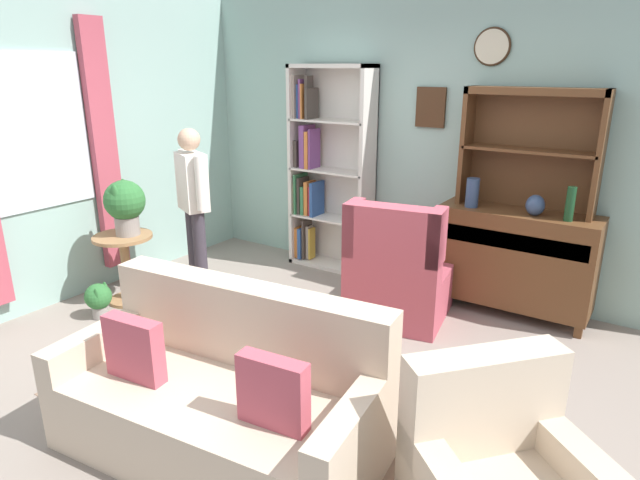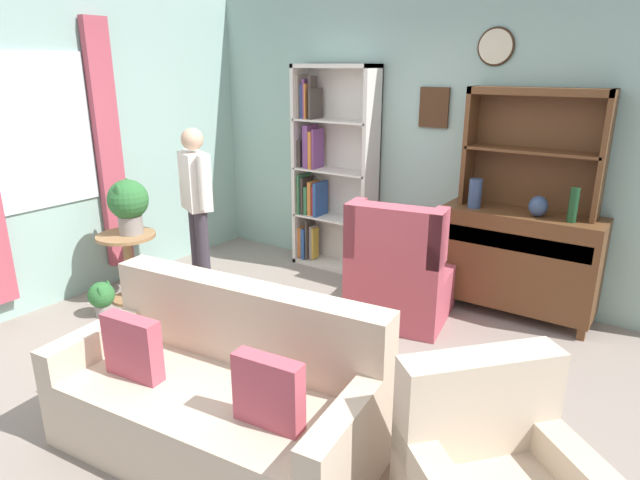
% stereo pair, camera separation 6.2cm
% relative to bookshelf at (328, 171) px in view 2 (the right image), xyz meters
% --- Properties ---
extents(ground_plane, '(5.40, 4.60, 0.02)m').
position_rel_bookshelf_xyz_m(ground_plane, '(1.01, -1.94, -1.04)').
color(ground_plane, gray).
extents(wall_back, '(5.00, 0.09, 2.80)m').
position_rel_bookshelf_xyz_m(wall_back, '(1.02, 0.18, 0.37)').
color(wall_back, '#93B7AD').
rests_on(wall_back, ground_plane).
extents(wall_left, '(0.16, 4.20, 2.80)m').
position_rel_bookshelf_xyz_m(wall_left, '(-1.51, -1.97, 0.37)').
color(wall_left, '#93B7AD').
rests_on(wall_left, ground_plane).
extents(area_rug, '(2.91, 1.80, 0.01)m').
position_rel_bookshelf_xyz_m(area_rug, '(1.21, -2.24, -1.03)').
color(area_rug, '#846651').
rests_on(area_rug, ground_plane).
extents(bookshelf, '(0.90, 0.30, 2.10)m').
position_rel_bookshelf_xyz_m(bookshelf, '(0.00, 0.00, 0.00)').
color(bookshelf, silver).
rests_on(bookshelf, ground_plane).
extents(sideboard, '(1.30, 0.45, 0.92)m').
position_rel_bookshelf_xyz_m(sideboard, '(2.02, -0.09, -0.52)').
color(sideboard, brown).
rests_on(sideboard, ground_plane).
extents(sideboard_hutch, '(1.10, 0.26, 1.00)m').
position_rel_bookshelf_xyz_m(sideboard_hutch, '(2.02, 0.02, 0.53)').
color(sideboard_hutch, brown).
rests_on(sideboard_hutch, sideboard).
extents(vase_tall, '(0.11, 0.11, 0.25)m').
position_rel_bookshelf_xyz_m(vase_tall, '(1.63, -0.17, 0.01)').
color(vase_tall, '#33476B').
rests_on(vase_tall, sideboard).
extents(vase_round, '(0.15, 0.15, 0.17)m').
position_rel_bookshelf_xyz_m(vase_round, '(2.15, -0.15, -0.03)').
color(vase_round, '#33476B').
rests_on(vase_round, sideboard).
extents(bottle_wine, '(0.07, 0.07, 0.27)m').
position_rel_bookshelf_xyz_m(bottle_wine, '(2.41, -0.17, 0.02)').
color(bottle_wine, '#194223').
rests_on(bottle_wine, sideboard).
extents(couch_floral, '(1.88, 1.05, 0.90)m').
position_rel_bookshelf_xyz_m(couch_floral, '(1.17, -2.81, -0.72)').
color(couch_floral, beige).
rests_on(couch_floral, ground_plane).
extents(wingback_chair, '(0.91, 0.92, 1.05)m').
position_rel_bookshelf_xyz_m(wingback_chair, '(1.25, -0.78, -0.65)').
color(wingback_chair, '#B74C5B').
rests_on(wingback_chair, ground_plane).
extents(plant_stand, '(0.52, 0.52, 0.64)m').
position_rel_bookshelf_xyz_m(plant_stand, '(-0.97, -1.82, -0.64)').
color(plant_stand, '#997047').
rests_on(plant_stand, ground_plane).
extents(potted_plant_large, '(0.36, 0.36, 0.49)m').
position_rel_bookshelf_xyz_m(potted_plant_large, '(-0.94, -1.77, -0.11)').
color(potted_plant_large, gray).
rests_on(potted_plant_large, plant_stand).
extents(potted_plant_small, '(0.23, 0.23, 0.31)m').
position_rel_bookshelf_xyz_m(potted_plant_small, '(-0.88, -2.18, -0.85)').
color(potted_plant_small, gray).
rests_on(potted_plant_small, ground_plane).
extents(person_reading, '(0.51, 0.33, 1.56)m').
position_rel_bookshelf_xyz_m(person_reading, '(-0.58, -1.30, -0.12)').
color(person_reading, '#38333D').
rests_on(person_reading, ground_plane).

